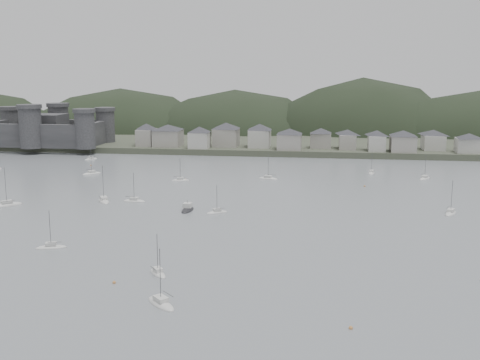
# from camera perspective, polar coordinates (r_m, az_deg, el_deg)

# --- Properties ---
(ground) EXTENTS (900.00, 900.00, 0.00)m
(ground) POSITION_cam_1_polar(r_m,az_deg,el_deg) (123.02, -5.11, -9.10)
(ground) COLOR slate
(ground) RESTS_ON ground
(far_shore_land) EXTENTS (900.00, 250.00, 3.00)m
(far_shore_land) POSITION_cam_1_polar(r_m,az_deg,el_deg) (410.48, 4.45, 4.94)
(far_shore_land) COLOR #383D2D
(far_shore_land) RESTS_ON ground
(forested_ridge) EXTENTS (851.55, 103.94, 102.57)m
(forested_ridge) POSITION_cam_1_polar(r_m,az_deg,el_deg) (386.29, 4.88, 2.67)
(forested_ridge) COLOR black
(forested_ridge) RESTS_ON ground
(castle) EXTENTS (66.00, 43.00, 20.00)m
(castle) POSITION_cam_1_polar(r_m,az_deg,el_deg) (328.87, -18.43, 4.71)
(castle) COLOR #2E2E31
(castle) RESTS_ON far_shore_land
(waterfront_town) EXTENTS (451.48, 28.46, 12.92)m
(waterfront_town) POSITION_cam_1_polar(r_m,az_deg,el_deg) (298.67, 12.74, 4.00)
(waterfront_town) COLOR gray
(waterfront_town) RESTS_ON far_shore_land
(moored_fleet) EXTENTS (239.63, 177.47, 13.13)m
(moored_fleet) POSITION_cam_1_polar(r_m,az_deg,el_deg) (181.00, -6.83, -2.66)
(moored_fleet) COLOR silver
(moored_fleet) RESTS_ON ground
(motor_launch_far) EXTENTS (3.32, 8.62, 4.03)m
(motor_launch_far) POSITION_cam_1_polar(r_m,az_deg,el_deg) (177.11, -5.13, -2.88)
(motor_launch_far) COLOR black
(motor_launch_far) RESTS_ON ground
(mooring_buoys) EXTENTS (176.44, 154.19, 0.70)m
(mooring_buoys) POSITION_cam_1_polar(r_m,az_deg,el_deg) (175.75, -3.14, -3.01)
(mooring_buoys) COLOR #BD7C3F
(mooring_buoys) RESTS_ON ground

